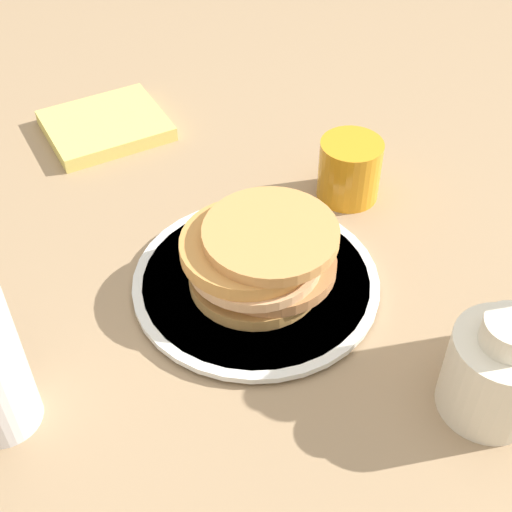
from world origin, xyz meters
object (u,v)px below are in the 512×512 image
(juice_glass, at_px, (350,170))
(cream_jug, at_px, (497,371))
(pancake_stack, at_px, (257,257))
(plate, at_px, (256,282))

(juice_glass, relative_size, cream_jug, 0.67)
(pancake_stack, distance_m, cream_jug, 0.27)
(pancake_stack, distance_m, juice_glass, 0.20)
(cream_jug, bearing_deg, plate, -78.05)
(plate, xyz_separation_m, pancake_stack, (0.00, 0.00, 0.04))
(juice_glass, distance_m, cream_jug, 0.33)
(plate, bearing_deg, pancake_stack, 76.58)
(plate, distance_m, cream_jug, 0.27)
(pancake_stack, height_order, cream_jug, cream_jug)
(plate, height_order, cream_jug, cream_jug)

